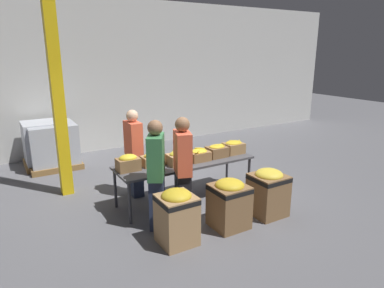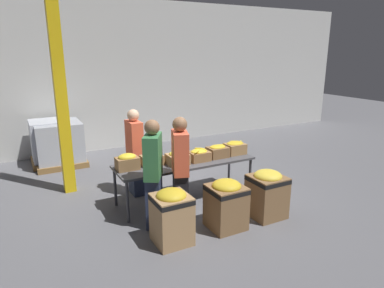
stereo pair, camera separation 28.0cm
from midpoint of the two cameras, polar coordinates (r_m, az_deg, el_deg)
ground_plane at (r=6.44m, az=0.14°, el=-9.20°), size 30.00×30.00×0.00m
wall_back at (r=9.63m, az=-11.52°, el=11.06°), size 16.00×0.08×4.00m
sorting_table at (r=6.18m, az=0.14°, el=-3.31°), size 2.53×0.82×0.75m
banana_box_0 at (r=5.78m, az=-9.39°, el=-2.90°), size 0.37×0.26×0.28m
banana_box_1 at (r=5.97m, az=-5.38°, el=-2.43°), size 0.37×0.26×0.24m
banana_box_2 at (r=5.97m, az=-1.07°, el=-2.25°), size 0.37×0.30×0.26m
banana_box_3 at (r=6.17m, az=2.49°, el=-1.81°), size 0.37×0.32×0.24m
banana_box_4 at (r=6.39m, az=5.55°, el=-1.17°), size 0.37×0.29×0.25m
banana_box_5 at (r=6.64m, az=8.37°, el=-0.56°), size 0.38×0.30×0.25m
volunteer_0 at (r=6.48m, az=-8.28°, el=-1.49°), size 0.23×0.44×1.64m
volunteer_1 at (r=5.40m, az=-0.49°, el=-4.46°), size 0.37×0.51×1.71m
volunteer_2 at (r=5.25m, az=-4.92°, el=-5.14°), size 0.43×0.51×1.70m
donation_bin_0 at (r=4.93m, az=-1.76°, el=-11.70°), size 0.50×0.50×0.82m
donation_bin_1 at (r=5.37m, az=7.20°, el=-9.67°), size 0.53×0.53×0.79m
donation_bin_2 at (r=5.83m, az=13.74°, el=-7.80°), size 0.54×0.54×0.80m
support_pillar at (r=6.69m, az=-20.01°, el=8.65°), size 0.21×0.21×4.00m
pallet_stack_0 at (r=8.70m, az=-20.44°, el=-0.02°), size 1.12×1.12×1.04m
pallet_stack_1 at (r=8.85m, az=-21.73°, el=0.19°), size 0.91×0.91×1.07m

